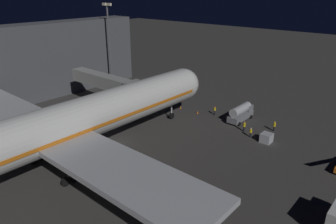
{
  "coord_description": "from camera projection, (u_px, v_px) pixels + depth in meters",
  "views": [
    {
      "loc": [
        -36.65,
        29.69,
        23.74
      ],
      "look_at": [
        -3.0,
        -9.08,
        3.5
      ],
      "focal_mm": 33.9,
      "sensor_mm": 36.0,
      "label": 1
    }
  ],
  "objects": [
    {
      "name": "ground_crew_by_belt_loader",
      "position": [
        274.0,
        126.0,
        55.76
      ],
      "size": [
        0.4,
        0.4,
        1.87
      ],
      "color": "black",
      "rests_on": "ground_plane"
    },
    {
      "name": "jet_bridge",
      "position": [
        112.0,
        83.0,
        62.14
      ],
      "size": [
        20.1,
        3.4,
        7.7
      ],
      "color": "#9E9E99",
      "rests_on": "ground_plane"
    },
    {
      "name": "traffic_cone_nose_port",
      "position": [
        197.0,
        112.0,
        63.88
      ],
      "size": [
        0.36,
        0.36,
        0.55
      ],
      "primitive_type": "cone",
      "color": "orange",
      "rests_on": "ground_plane"
    },
    {
      "name": "airliner_at_gate",
      "position": [
        43.0,
        133.0,
        41.13
      ],
      "size": [
        51.53,
        65.76,
        20.83
      ],
      "color": "silver",
      "rests_on": "ground_plane"
    },
    {
      "name": "ground_crew_walking_aft",
      "position": [
        244.0,
        126.0,
        55.62
      ],
      "size": [
        0.4,
        0.4,
        1.9
      ],
      "color": "black",
      "rests_on": "ground_plane"
    },
    {
      "name": "fuel_tanker",
      "position": [
        241.0,
        112.0,
        60.14
      ],
      "size": [
        2.46,
        6.51,
        3.15
      ],
      "color": "slate",
      "rests_on": "ground_plane"
    },
    {
      "name": "ground_crew_marshaller_fwd",
      "position": [
        251.0,
        132.0,
        53.53
      ],
      "size": [
        0.4,
        0.4,
        1.74
      ],
      "color": "black",
      "rests_on": "ground_plane"
    },
    {
      "name": "traffic_cone_nose_starboard",
      "position": [
        180.0,
        107.0,
        66.56
      ],
      "size": [
        0.36,
        0.36,
        0.55
      ],
      "primitive_type": "cone",
      "color": "orange",
      "rests_on": "ground_plane"
    },
    {
      "name": "ground_crew_by_tug",
      "position": [
        215.0,
        110.0,
        62.9
      ],
      "size": [
        0.4,
        0.4,
        1.79
      ],
      "color": "black",
      "rests_on": "ground_plane"
    },
    {
      "name": "ground_plane",
      "position": [
        118.0,
        143.0,
        51.92
      ],
      "size": [
        320.0,
        320.0,
        0.0
      ],
      "primitive_type": "plane",
      "color": "#383533"
    },
    {
      "name": "apron_floodlight_mast",
      "position": [
        109.0,
        41.0,
        77.26
      ],
      "size": [
        2.9,
        0.5,
        20.33
      ],
      "color": "#59595E",
      "rests_on": "ground_plane"
    },
    {
      "name": "baggage_container_near_belt",
      "position": [
        266.0,
        138.0,
        51.88
      ],
      "size": [
        1.69,
        1.81,
        1.53
      ],
      "primitive_type": "cube",
      "color": "#B7BABF",
      "rests_on": "ground_plane"
    }
  ]
}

